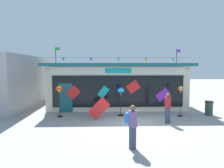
# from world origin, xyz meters

# --- Properties ---
(ground_plane) EXTENTS (80.00, 80.00, 0.00)m
(ground_plane) POSITION_xyz_m (0.00, 0.00, 0.00)
(ground_plane) COLOR #9E9B99
(kite_shop_building) EXTENTS (10.38, 5.00, 4.63)m
(kite_shop_building) POSITION_xyz_m (-0.91, 5.27, 1.70)
(kite_shop_building) COLOR beige
(kite_shop_building) RESTS_ON ground_plane
(wind_spinner_far_left) EXTENTS (0.38, 0.38, 1.96)m
(wind_spinner_far_left) POSITION_xyz_m (-4.63, 1.89, 1.59)
(wind_spinner_far_left) COLOR black
(wind_spinner_far_left) RESTS_ON ground_plane
(wind_spinner_left) EXTENTS (0.39, 0.39, 1.83)m
(wind_spinner_left) POSITION_xyz_m (-0.82, 2.06, 1.44)
(wind_spinner_left) COLOR black
(wind_spinner_left) RESTS_ON ground_plane
(wind_spinner_center_left) EXTENTS (0.31, 0.31, 1.92)m
(wind_spinner_center_left) POSITION_xyz_m (2.91, 1.79, 1.50)
(wind_spinner_center_left) COLOR black
(wind_spinner_center_left) RESTS_ON ground_plane
(person_near_camera) EXTENTS (0.47, 0.37, 1.68)m
(person_near_camera) POSITION_xyz_m (-0.77, -3.13, 0.89)
(person_near_camera) COLOR #333D56
(person_near_camera) RESTS_ON ground_plane
(person_mid_plaza) EXTENTS (0.34, 0.34, 1.68)m
(person_mid_plaza) POSITION_xyz_m (1.64, 0.29, 0.86)
(person_mid_plaza) COLOR #333D56
(person_mid_plaza) RESTS_ON ground_plane
(trash_bin) EXTENTS (0.52, 0.52, 0.92)m
(trash_bin) POSITION_xyz_m (4.90, 2.08, 0.46)
(trash_bin) COLOR #2D4238
(trash_bin) RESTS_ON ground_plane
(display_kite_on_ground) EXTENTS (1.34, 0.28, 1.34)m
(display_kite_on_ground) POSITION_xyz_m (-2.16, 1.17, 0.67)
(display_kite_on_ground) COLOR red
(display_kite_on_ground) RESTS_ON ground_plane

